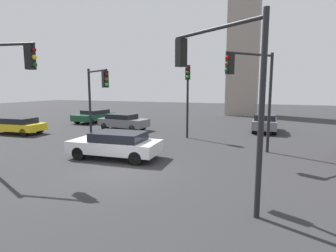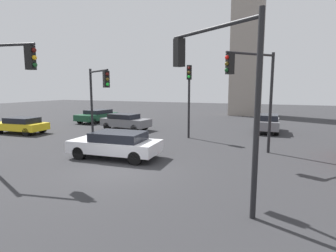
# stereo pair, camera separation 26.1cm
# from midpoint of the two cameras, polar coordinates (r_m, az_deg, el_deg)

# --- Properties ---
(ground_plane) EXTENTS (105.91, 105.91, 0.00)m
(ground_plane) POSITION_cam_midpoint_polar(r_m,az_deg,el_deg) (12.31, -9.95, -9.15)
(ground_plane) COLOR #2D2D30
(traffic_light_0) EXTENTS (0.37, 0.48, 5.19)m
(traffic_light_0) POSITION_cam_midpoint_polar(r_m,az_deg,el_deg) (19.33, 4.87, 8.06)
(traffic_light_0) COLOR black
(traffic_light_0) RESTS_ON ground_plane
(traffic_light_1) EXTENTS (3.00, 0.74, 5.72)m
(traffic_light_1) POSITION_cam_midpoint_polar(r_m,az_deg,el_deg) (13.79, -30.93, 8.57)
(traffic_light_1) COLOR black
(traffic_light_1) RESTS_ON ground_plane
(traffic_light_2) EXTENTS (2.70, 1.83, 4.91)m
(traffic_light_2) POSITION_cam_midpoint_polar(r_m,az_deg,el_deg) (18.14, -14.10, 7.48)
(traffic_light_2) COLOR black
(traffic_light_2) RESTS_ON ground_plane
(traffic_light_3) EXTENTS (3.28, 2.25, 5.66)m
(traffic_light_3) POSITION_cam_midpoint_polar(r_m,az_deg,el_deg) (8.69, 10.52, 10.84)
(traffic_light_3) COLOR black
(traffic_light_3) RESTS_ON ground_plane
(traffic_light_4) EXTENTS (2.22, 2.53, 5.50)m
(traffic_light_4) POSITION_cam_midpoint_polar(r_m,az_deg,el_deg) (14.86, 17.87, 8.96)
(traffic_light_4) COLOR black
(traffic_light_4) RESTS_ON ground_plane
(car_1) EXTENTS (4.42, 2.24, 1.37)m
(car_1) POSITION_cam_midpoint_polar(r_m,az_deg,el_deg) (23.59, -8.69, 1.00)
(car_1) COLOR slate
(car_1) RESTS_ON ground_plane
(car_2) EXTENTS (4.32, 2.11, 1.29)m
(car_2) POSITION_cam_midpoint_polar(r_m,az_deg,el_deg) (24.36, -28.41, 0.22)
(car_2) COLOR yellow
(car_2) RESTS_ON ground_plane
(car_4) EXTENTS (1.87, 4.20, 1.47)m
(car_4) POSITION_cam_midpoint_polar(r_m,az_deg,el_deg) (23.57, 20.55, 0.69)
(car_4) COLOR slate
(car_4) RESTS_ON ground_plane
(car_5) EXTENTS (2.44, 4.76, 1.30)m
(car_5) POSITION_cam_midpoint_polar(r_m,az_deg,el_deg) (29.48, -14.51, 2.17)
(car_5) COLOR #19472D
(car_5) RESTS_ON ground_plane
(car_6) EXTENTS (4.73, 2.35, 1.37)m
(car_6) POSITION_cam_midpoint_polar(r_m,az_deg,el_deg) (14.22, -10.42, -3.74)
(car_6) COLOR silver
(car_6) RESTS_ON ground_plane
(skyline_tower) EXTENTS (3.88, 3.88, 22.64)m
(skyline_tower) POSITION_cam_midpoint_polar(r_m,az_deg,el_deg) (38.33, 16.81, 19.38)
(skyline_tower) COLOR gray
(skyline_tower) RESTS_ON ground_plane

